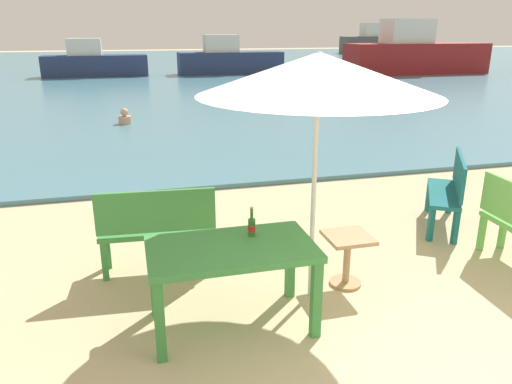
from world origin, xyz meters
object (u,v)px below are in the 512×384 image
bench_green_right (157,225)px  boat_fishing_trawler (229,60)px  boat_sailboat (379,43)px  side_table_wood (347,253)px  boat_ferry (94,63)px  swimmer_person (125,118)px  picnic_table_green (232,258)px  boat_tanker (415,54)px  beer_bottle_amber (252,226)px  bench_teal_center (450,187)px  patio_umbrella (318,74)px

bench_green_right → boat_fishing_trawler: size_ratio=0.22×
boat_sailboat → side_table_wood: bearing=-118.4°
boat_ferry → swimmer_person: bearing=-84.3°
picnic_table_green → boat_tanker: boat_tanker is taller
side_table_wood → boat_sailboat: bearing=61.6°
beer_bottle_amber → bench_teal_center: size_ratio=0.22×
swimmer_person → boat_sailboat: boat_sailboat is taller
boat_fishing_trawler → side_table_wood: bearing=-98.8°
boat_sailboat → boat_fishing_trawler: size_ratio=1.38×
beer_bottle_amber → bench_green_right: size_ratio=0.22×
patio_umbrella → bench_green_right: bearing=148.2°
beer_bottle_amber → patio_umbrella: bearing=11.9°
swimmer_person → boat_ferry: size_ratio=0.08×
boat_tanker → boat_ferry: bearing=170.9°
side_table_wood → bench_green_right: 1.97m
swimmer_person → bench_teal_center: bearing=-63.8°
boat_sailboat → bench_green_right: bearing=-120.7°
bench_teal_center → boat_tanker: (11.53, 19.53, 0.57)m
bench_teal_center → beer_bottle_amber: bearing=-155.8°
bench_teal_center → picnic_table_green: bearing=-154.9°
picnic_table_green → boat_ferry: bearing=95.4°
bench_teal_center → boat_ferry: boat_ferry is taller
beer_bottle_amber → boat_fishing_trawler: bearing=78.8°
boat_fishing_trawler → beer_bottle_amber: bearing=-101.2°
boat_ferry → boat_fishing_trawler: size_ratio=0.92×
side_table_wood → beer_bottle_amber: bearing=-166.6°
picnic_table_green → boat_fishing_trawler: boat_fishing_trawler is taller
bench_green_right → swimmer_person: size_ratio=2.99×
beer_bottle_amber → boat_fishing_trawler: (4.61, 23.26, -0.03)m
bench_teal_center → boat_sailboat: size_ratio=0.15×
boat_fishing_trawler → bench_green_right: bearing=-103.6°
boat_ferry → boat_sailboat: (26.05, 18.37, 0.34)m
boat_sailboat → boat_ferry: bearing=-144.8°
bench_green_right → swimmer_person: (-0.29, 8.50, -0.30)m
picnic_table_green → bench_green_right: bench_green_right is taller
beer_bottle_amber → patio_umbrella: 1.41m
bench_teal_center → boat_ferry: size_ratio=0.23×
side_table_wood → boat_tanker: boat_tanker is taller
bench_green_right → boat_fishing_trawler: bearing=76.4°
side_table_wood → boat_sailboat: size_ratio=0.07×
picnic_table_green → bench_teal_center: bench_teal_center is taller
bench_teal_center → boat_sailboat: (20.63, 40.62, 0.56)m
bench_teal_center → boat_ferry: bearing=103.7°
patio_umbrella → boat_sailboat: bearing=61.2°
bench_green_right → side_table_wood: bearing=-22.1°
patio_umbrella → bench_green_right: size_ratio=1.88×
boat_tanker → bench_green_right: bearing=-127.5°
bench_green_right → beer_bottle_amber: bearing=-52.3°
beer_bottle_amber → patio_umbrella: (0.62, 0.13, 1.26)m
boat_fishing_trawler → picnic_table_green: bearing=-101.6°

